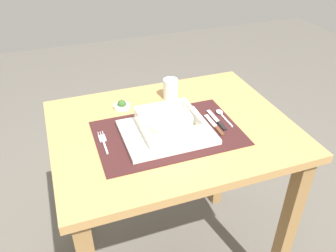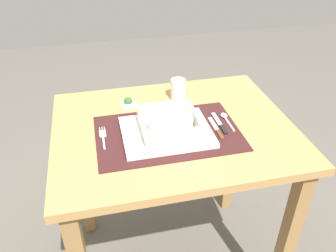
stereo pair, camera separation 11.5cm
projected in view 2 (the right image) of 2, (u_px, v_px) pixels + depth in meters
name	position (u px, v px, depth m)	size (l,w,h in m)	color
dining_table	(173.00, 156.00, 1.28)	(0.83, 0.65, 0.76)	#B2844C
placemat	(168.00, 133.00, 1.17)	(0.48, 0.31, 0.00)	#381919
serving_plate	(166.00, 132.00, 1.16)	(0.30, 0.23, 0.02)	white
porridge_bowl	(169.00, 123.00, 1.15)	(0.19, 0.19, 0.05)	white
fork	(103.00, 136.00, 1.15)	(0.02, 0.13, 0.00)	silver
spoon	(225.00, 117.00, 1.24)	(0.02, 0.12, 0.01)	silver
butter_knife	(220.00, 124.00, 1.21)	(0.01, 0.14, 0.01)	black
bread_knife	(217.00, 129.00, 1.18)	(0.01, 0.13, 0.01)	#59331E
drinking_glass	(178.00, 90.00, 1.35)	(0.06, 0.06, 0.08)	white
condiment_saucer	(128.00, 103.00, 1.32)	(0.06, 0.06, 0.03)	white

